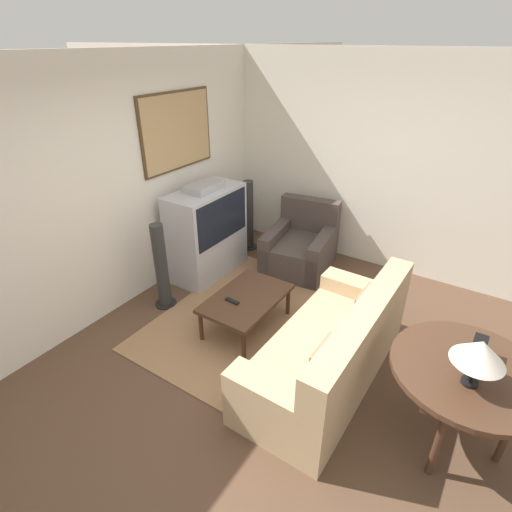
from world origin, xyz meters
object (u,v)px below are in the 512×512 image
(tv, at_px, (207,232))
(table_lamp, at_px, (480,352))
(speaker_tower_right, at_px, (248,217))
(coffee_table, at_px, (246,300))
(speaker_tower_left, at_px, (161,269))
(mantel_clock, at_px, (479,349))
(couch, at_px, (332,351))
(armchair, at_px, (300,248))
(console_table, at_px, (468,376))

(tv, bearing_deg, table_lamp, -109.35)
(tv, distance_m, table_lamp, 3.42)
(tv, xyz_separation_m, speaker_tower_right, (0.88, -0.04, -0.10))
(coffee_table, height_order, speaker_tower_left, speaker_tower_left)
(mantel_clock, xyz_separation_m, speaker_tower_right, (1.71, 3.16, -0.34))
(couch, distance_m, armchair, 2.05)
(speaker_tower_right, bearing_deg, console_table, -120.43)
(armchair, relative_size, speaker_tower_left, 1.04)
(console_table, bearing_deg, coffee_table, 82.58)
(armchair, xyz_separation_m, console_table, (-1.77, -2.24, 0.39))
(table_lamp, xyz_separation_m, mantel_clock, (0.29, -0.00, -0.19))
(tv, height_order, console_table, tv)
(couch, xyz_separation_m, mantel_clock, (0.05, -1.07, 0.52))
(coffee_table, height_order, table_lamp, table_lamp)
(console_table, distance_m, mantel_clock, 0.21)
(coffee_table, relative_size, console_table, 0.90)
(mantel_clock, bearing_deg, speaker_tower_left, 90.78)
(armchair, bearing_deg, coffee_table, -93.28)
(tv, height_order, armchair, tv)
(couch, bearing_deg, speaker_tower_left, -89.20)
(console_table, xyz_separation_m, table_lamp, (-0.15, -0.01, 0.34))
(speaker_tower_left, bearing_deg, tv, 2.87)
(console_table, distance_m, speaker_tower_left, 3.15)
(couch, distance_m, speaker_tower_left, 2.10)
(coffee_table, relative_size, speaker_tower_left, 0.94)
(couch, bearing_deg, coffee_table, -98.85)
(speaker_tower_left, bearing_deg, coffee_table, -80.33)
(tv, relative_size, speaker_tower_left, 1.20)
(coffee_table, xyz_separation_m, console_table, (-0.27, -2.11, 0.32))
(armchair, height_order, console_table, armchair)
(speaker_tower_right, bearing_deg, table_lamp, -122.35)
(table_lamp, relative_size, speaker_tower_right, 0.35)
(tv, bearing_deg, speaker_tower_right, -2.87)
(tv, distance_m, coffee_table, 1.31)
(couch, distance_m, table_lamp, 1.30)
(tv, height_order, speaker_tower_right, tv)
(couch, bearing_deg, speaker_tower_right, -129.07)
(couch, height_order, console_table, couch)
(couch, relative_size, coffee_table, 2.01)
(armchair, distance_m, coffee_table, 1.50)
(mantel_clock, distance_m, speaker_tower_left, 3.18)
(console_table, bearing_deg, speaker_tower_left, 88.23)
(tv, bearing_deg, mantel_clock, -104.57)
(coffee_table, relative_size, table_lamp, 2.66)
(tv, height_order, speaker_tower_left, tv)
(tv, xyz_separation_m, mantel_clock, (-0.83, -3.20, 0.24))
(console_table, distance_m, speaker_tower_right, 3.65)
(mantel_clock, distance_m, speaker_tower_right, 3.61)
(mantel_clock, height_order, speaker_tower_right, speaker_tower_right)
(mantel_clock, xyz_separation_m, speaker_tower_left, (-0.04, 3.16, -0.34))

